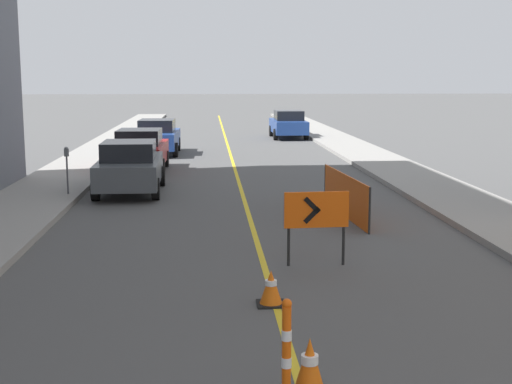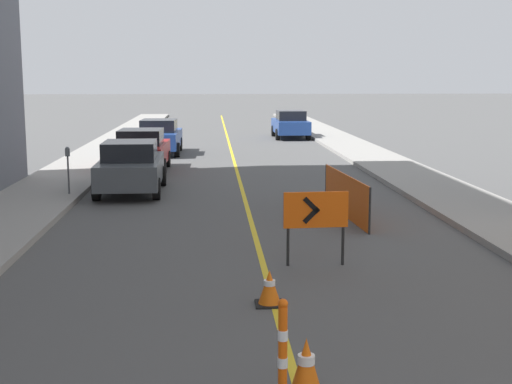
{
  "view_description": "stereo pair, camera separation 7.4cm",
  "coord_description": "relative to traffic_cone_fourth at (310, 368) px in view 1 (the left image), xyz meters",
  "views": [
    {
      "loc": [
        -1.04,
        5.55,
        3.52
      ],
      "look_at": [
        0.02,
        20.97,
        1.0
      ],
      "focal_mm": 50.0,
      "sensor_mm": 36.0,
      "label": 1
    },
    {
      "loc": [
        -0.96,
        5.55,
        3.52
      ],
      "look_at": [
        0.02,
        20.97,
        1.0
      ],
      "focal_mm": 50.0,
      "sensor_mm": 36.0,
      "label": 2
    }
  ],
  "objects": [
    {
      "name": "sidewalk_right",
      "position": [
        5.91,
        22.26,
        -0.26
      ],
      "size": [
        2.48,
        70.4,
        0.15
      ],
      "color": "gray",
      "rests_on": "ground_plane"
    },
    {
      "name": "parked_car_curb_mid",
      "position": [
        -3.6,
        19.14,
        0.46
      ],
      "size": [
        1.94,
        4.33,
        1.59
      ],
      "rotation": [
        0.0,
        0.0,
        -0.02
      ],
      "color": "maroon",
      "rests_on": "ground_plane"
    },
    {
      "name": "parking_meter_near_curb",
      "position": [
        -5.14,
        13.26,
        0.78
      ],
      "size": [
        0.12,
        0.11,
        1.37
      ],
      "color": "#4C4C51",
      "rests_on": "sidewalk_left"
    },
    {
      "name": "lane_stripe",
      "position": [
        -0.06,
        22.26,
        -0.33
      ],
      "size": [
        0.12,
        70.4,
        0.01
      ],
      "color": "gold",
      "rests_on": "ground_plane"
    },
    {
      "name": "delineator_post_rear",
      "position": [
        -0.29,
        -0.31,
        0.2
      ],
      "size": [
        0.31,
        0.31,
        1.23
      ],
      "color": "black",
      "rests_on": "ground_plane"
    },
    {
      "name": "arrow_barricade_primary",
      "position": [
        0.91,
        5.52,
        0.67
      ],
      "size": [
        1.22,
        0.14,
        1.4
      ],
      "rotation": [
        0.0,
        0.0,
        0.06
      ],
      "color": "#EF560C",
      "rests_on": "ground_plane"
    },
    {
      "name": "parked_car_curb_far",
      "position": [
        -3.37,
        25.23,
        0.46
      ],
      "size": [
        1.95,
        4.35,
        1.59
      ],
      "rotation": [
        0.0,
        0.0,
        -0.03
      ],
      "color": "navy",
      "rests_on": "ground_plane"
    },
    {
      "name": "traffic_cone_fourth",
      "position": [
        0.0,
        0.0,
        0.0
      ],
      "size": [
        0.46,
        0.46,
        0.68
      ],
      "color": "black",
      "rests_on": "ground_plane"
    },
    {
      "name": "parked_car_opposite_side",
      "position": [
        3.54,
        33.3,
        0.46
      ],
      "size": [
        1.94,
        4.32,
        1.59
      ],
      "rotation": [
        0.0,
        0.0,
        0.01
      ],
      "color": "navy",
      "rests_on": "ground_plane"
    },
    {
      "name": "safety_mesh_fence",
      "position": [
        2.36,
        10.19,
        0.2
      ],
      "size": [
        0.35,
        4.27,
        1.07
      ],
      "rotation": [
        0.0,
        0.0,
        1.64
      ],
      "color": "#EF560C",
      "rests_on": "ground_plane"
    },
    {
      "name": "traffic_cone_fifth",
      "position": [
        -0.14,
        3.23,
        -0.06
      ],
      "size": [
        0.44,
        0.44,
        0.55
      ],
      "color": "black",
      "rests_on": "ground_plane"
    },
    {
      "name": "sidewalk_left",
      "position": [
        -6.04,
        22.26,
        -0.26
      ],
      "size": [
        2.48,
        70.4,
        0.15
      ],
      "color": "gray",
      "rests_on": "ground_plane"
    },
    {
      "name": "parked_car_curb_near",
      "position": [
        -3.46,
        14.24,
        0.46
      ],
      "size": [
        1.94,
        4.34,
        1.59
      ],
      "rotation": [
        0.0,
        0.0,
        0.02
      ],
      "color": "#474C51",
      "rests_on": "ground_plane"
    }
  ]
}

